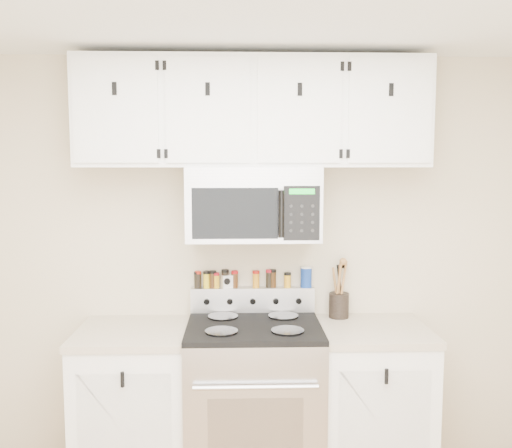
{
  "coord_description": "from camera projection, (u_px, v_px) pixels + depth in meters",
  "views": [
    {
      "loc": [
        -0.09,
        -1.73,
        1.87
      ],
      "look_at": [
        0.01,
        1.45,
        1.52
      ],
      "focal_mm": 40.0,
      "sensor_mm": 36.0,
      "label": 1
    }
  ],
  "objects": [
    {
      "name": "base_cabinet_right",
      "position": [
        371.0,
        403.0,
        3.34
      ],
      "size": [
        0.64,
        0.62,
        0.92
      ],
      "color": "white",
      "rests_on": "floor"
    },
    {
      "name": "microwave",
      "position": [
        253.0,
        204.0,
        3.3
      ],
      "size": [
        0.76,
        0.44,
        0.42
      ],
      "color": "#9E9EA3",
      "rests_on": "back_wall"
    },
    {
      "name": "upper_cabinets",
      "position": [
        253.0,
        113.0,
        3.27
      ],
      "size": [
        2.0,
        0.35,
        0.62
      ],
      "color": "white",
      "rests_on": "back_wall"
    },
    {
      "name": "spice_jar_8",
      "position": [
        269.0,
        278.0,
        3.51
      ],
      "size": [
        0.04,
        0.04,
        0.11
      ],
      "color": "black",
      "rests_on": "range"
    },
    {
      "name": "spice_jar_6",
      "position": [
        235.0,
        279.0,
        3.5
      ],
      "size": [
        0.04,
        0.04,
        0.1
      ],
      "color": "#462710",
      "rests_on": "range"
    },
    {
      "name": "spice_jar_2",
      "position": [
        207.0,
        279.0,
        3.49
      ],
      "size": [
        0.04,
        0.04,
        0.1
      ],
      "color": "gold",
      "rests_on": "range"
    },
    {
      "name": "back_wall",
      "position": [
        252.0,
        262.0,
        3.53
      ],
      "size": [
        3.5,
        0.01,
        2.5
      ],
      "primitive_type": "cube",
      "color": "#C2B491",
      "rests_on": "floor"
    },
    {
      "name": "utensil_crock",
      "position": [
        339.0,
        303.0,
        3.49
      ],
      "size": [
        0.12,
        0.12,
        0.35
      ],
      "color": "black",
      "rests_on": "base_cabinet_right"
    },
    {
      "name": "spice_jar_3",
      "position": [
        213.0,
        279.0,
        3.5
      ],
      "size": [
        0.05,
        0.05,
        0.11
      ],
      "color": "#3C230E",
      "rests_on": "range"
    },
    {
      "name": "spice_jar_0",
      "position": [
        197.0,
        280.0,
        3.49
      ],
      "size": [
        0.04,
        0.04,
        0.1
      ],
      "color": "black",
      "rests_on": "range"
    },
    {
      "name": "spice_jar_9",
      "position": [
        273.0,
        278.0,
        3.51
      ],
      "size": [
        0.04,
        0.04,
        0.11
      ],
      "color": "#3A230E",
      "rests_on": "range"
    },
    {
      "name": "spice_jar_1",
      "position": [
        198.0,
        279.0,
        3.49
      ],
      "size": [
        0.04,
        0.04,
        0.1
      ],
      "color": "black",
      "rests_on": "range"
    },
    {
      "name": "spice_jar_5",
      "position": [
        225.0,
        279.0,
        3.5
      ],
      "size": [
        0.05,
        0.05,
        0.11
      ],
      "color": "black",
      "rests_on": "range"
    },
    {
      "name": "kitchen_timer",
      "position": [
        227.0,
        281.0,
        3.5
      ],
      "size": [
        0.08,
        0.08,
        0.08
      ],
      "primitive_type": "cube",
      "rotation": [
        0.0,
        0.0,
        0.33
      ],
      "color": "white",
      "rests_on": "range"
    },
    {
      "name": "spice_jar_10",
      "position": [
        287.0,
        280.0,
        3.51
      ],
      "size": [
        0.04,
        0.04,
        0.09
      ],
      "color": "gold",
      "rests_on": "range"
    },
    {
      "name": "base_cabinet_left",
      "position": [
        135.0,
        406.0,
        3.3
      ],
      "size": [
        0.64,
        0.62,
        0.92
      ],
      "color": "white",
      "rests_on": "floor"
    },
    {
      "name": "salt_canister",
      "position": [
        306.0,
        277.0,
        3.51
      ],
      "size": [
        0.07,
        0.07,
        0.13
      ],
      "color": "navy",
      "rests_on": "range"
    },
    {
      "name": "spice_jar_4",
      "position": [
        216.0,
        280.0,
        3.5
      ],
      "size": [
        0.04,
        0.04,
        0.09
      ],
      "color": "gold",
      "rests_on": "range"
    },
    {
      "name": "spice_jar_7",
      "position": [
        256.0,
        279.0,
        3.5
      ],
      "size": [
        0.04,
        0.04,
        0.1
      ],
      "color": "orange",
      "rests_on": "range"
    },
    {
      "name": "range",
      "position": [
        254.0,
        402.0,
        3.3
      ],
      "size": [
        0.76,
        0.65,
        1.1
      ],
      "color": "#B7B7BA",
      "rests_on": "floor"
    }
  ]
}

